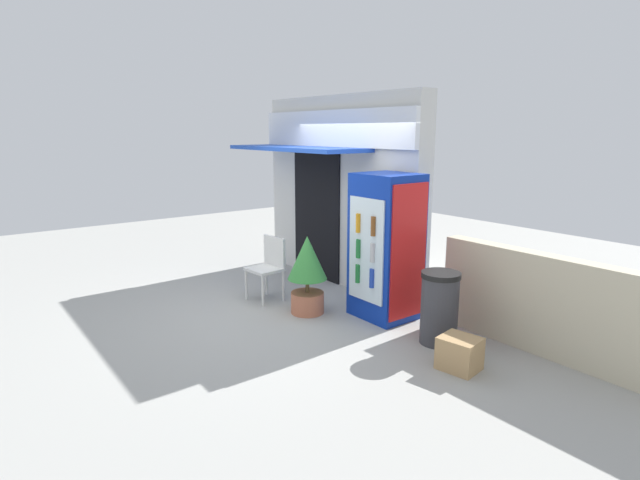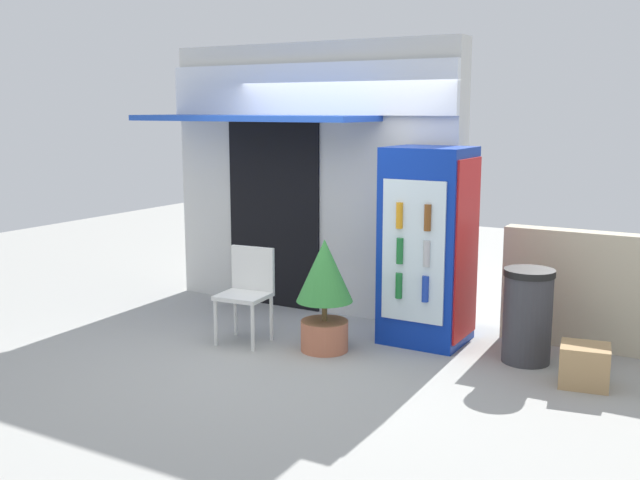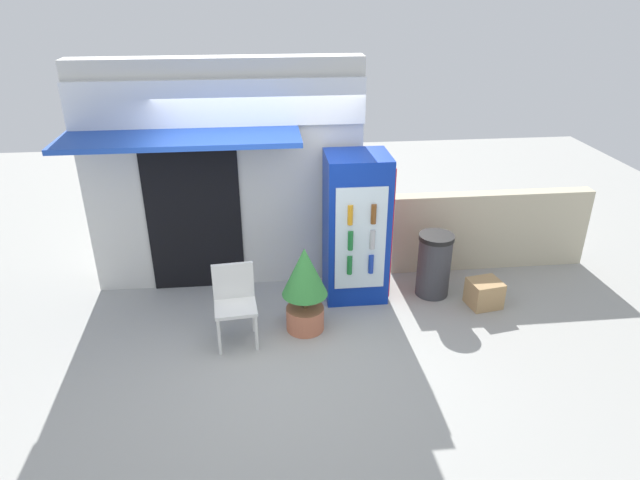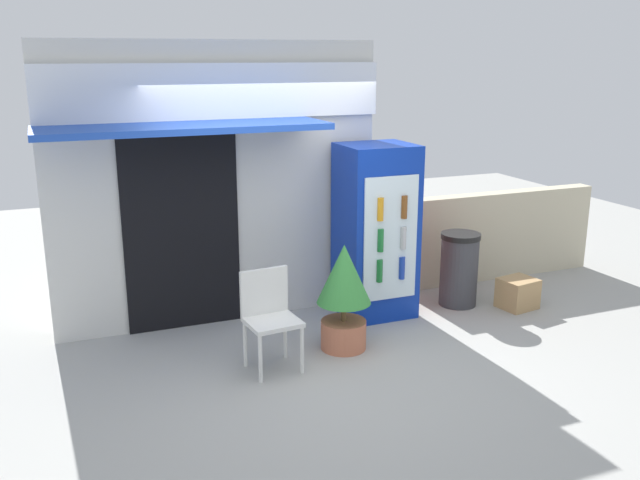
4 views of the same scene
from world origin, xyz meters
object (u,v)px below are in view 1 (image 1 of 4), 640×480
Objects in this scene: drink_cooler at (386,247)px; trash_bin at (439,308)px; plastic_chair at (269,263)px; potted_plant_near_shop at (307,269)px; cardboard_box at (460,353)px.

trash_bin is (1.00, -0.12, -0.51)m from drink_cooler.
trash_bin is at bearing 16.25° from plastic_chair.
potted_plant_near_shop reaches higher than trash_bin.
drink_cooler is 4.87× the size of cardboard_box.
drink_cooler is 2.23× the size of trash_bin.
drink_cooler reaches higher than cardboard_box.
cardboard_box is (3.07, 0.38, -0.36)m from plastic_chair.
drink_cooler is at bearing 29.53° from plastic_chair.
trash_bin is (1.71, 0.62, -0.18)m from potted_plant_near_shop.
potted_plant_near_shop is at bearing -133.79° from drink_cooler.
plastic_chair is 0.86× the size of potted_plant_near_shop.
drink_cooler is 1.08m from potted_plant_near_shop.
trash_bin is 2.19× the size of cardboard_box.
cardboard_box is at bearing -16.71° from drink_cooler.
potted_plant_near_shop reaches higher than cardboard_box.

